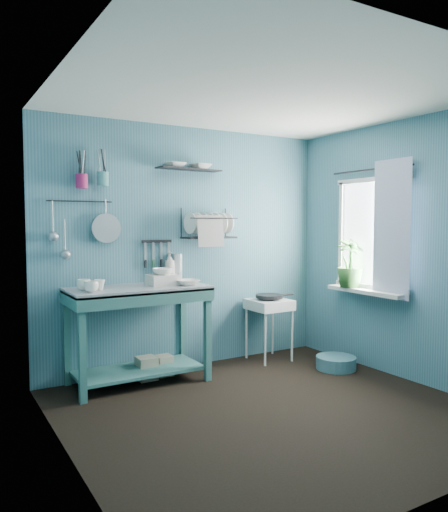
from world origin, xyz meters
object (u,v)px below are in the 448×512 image
wash_tub (163,280)px  water_bottle (178,267)px  soap_bottle (170,267)px  potted_plant (350,263)px  storage_tin_large (146,368)px  utensil_cup_teal (103,179)px  storage_tin_small (164,365)px  mug_mid (99,285)px  mug_right (84,285)px  floor_basin (336,363)px  frying_pan (269,296)px  hotplate_stand (269,330)px  work_counter (138,335)px  dish_rack (209,223)px  mug_left (91,287)px  colander (106,228)px  utensil_cup_magenta (82,181)px

wash_tub → water_bottle: size_ratio=1.00×
soap_bottle → potted_plant: size_ratio=0.58×
storage_tin_large → utensil_cup_teal: bearing=157.7°
storage_tin_small → mug_mid: bearing=-168.4°
mug_right → floor_basin: 2.66m
mug_mid → water_bottle: (0.90, 0.28, 0.09)m
soap_bottle → frying_pan: 1.18m
mug_mid → hotplate_stand: 2.01m
mug_right → frying_pan: size_ratio=0.41×
soap_bottle → storage_tin_small: (-0.12, -0.12, -0.97)m
work_counter → soap_bottle: 0.77m
dish_rack → storage_tin_large: 1.59m
mug_mid → soap_bottle: size_ratio=0.33×
wash_tub → potted_plant: (1.91, -0.54, 0.12)m
floor_basin → wash_tub: bearing=160.0°
mug_left → frying_pan: bearing=5.0°
soap_bottle → frying_pan: bearing=-9.4°
water_bottle → floor_basin: (1.40, -0.85, -0.99)m
mug_right → storage_tin_small: 1.18m
floor_basin → potted_plant: bearing=15.7°
water_bottle → utensil_cup_teal: utensil_cup_teal is taller
wash_tub → hotplate_stand: bearing=1.6°
colander → floor_basin: 2.69m
work_counter → water_bottle: water_bottle is taller
mug_left → soap_bottle: (0.90, 0.36, 0.10)m
dish_rack → colander: size_ratio=1.96×
frying_pan → floor_basin: (0.39, -0.64, -0.64)m
wash_tub → colander: colander is taller
work_counter → storage_tin_small: size_ratio=6.47×
work_counter → utensil_cup_magenta: 1.51m
mug_left → colander: bearing=56.0°
work_counter → utensil_cup_magenta: size_ratio=9.95×
mug_right → wash_tub: wash_tub is taller
water_bottle → frying_pan: 1.09m
soap_bottle → work_counter: bearing=-154.5°
colander → storage_tin_small: 1.46m
utensil_cup_magenta → work_counter: bearing=-23.5°
wash_tub → mug_left: bearing=-169.1°
potted_plant → utensil_cup_magenta: bearing=163.9°
storage_tin_large → storage_tin_small: storage_tin_large is taller
mug_mid → mug_right: 0.13m
utensil_cup_magenta → storage_tin_large: 1.87m
frying_pan → potted_plant: bearing=-42.4°
dish_rack → potted_plant: dish_rack is taller
colander → wash_tub: bearing=-27.6°
mug_mid → water_bottle: size_ratio=0.36×
soap_bottle → floor_basin: size_ratio=0.73×
mug_mid → frying_pan: size_ratio=0.33×
utensil_cup_magenta → utensil_cup_teal: 0.20m
mug_right → frying_pan: (2.03, 0.02, -0.26)m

